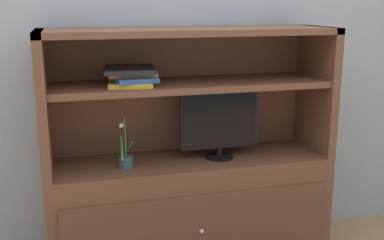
# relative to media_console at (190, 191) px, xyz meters

# --- Properties ---
(painted_rear_wall) EXTENTS (6.00, 0.10, 2.80)m
(painted_rear_wall) POSITION_rel_media_console_xyz_m (0.00, 0.35, 0.91)
(painted_rear_wall) COLOR #9EA8B2
(painted_rear_wall) RESTS_ON ground_plane
(media_console) EXTENTS (1.68, 0.51, 1.47)m
(media_console) POSITION_rel_media_console_xyz_m (0.00, 0.00, 0.00)
(media_console) COLOR brown
(media_console) RESTS_ON ground_plane
(tv_monitor) EXTENTS (0.48, 0.17, 0.41)m
(tv_monitor) POSITION_rel_media_console_xyz_m (0.17, -0.03, 0.43)
(tv_monitor) COLOR black
(tv_monitor) RESTS_ON media_console
(potted_plant) EXTENTS (0.08, 0.15, 0.30)m
(potted_plant) POSITION_rel_media_console_xyz_m (-0.39, -0.07, 0.26)
(potted_plant) COLOR #384C56
(potted_plant) RESTS_ON media_console
(magazine_stack) EXTENTS (0.30, 0.34, 0.10)m
(magazine_stack) POSITION_rel_media_console_xyz_m (-0.34, -0.01, 0.72)
(magazine_stack) COLOR gold
(magazine_stack) RESTS_ON media_console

